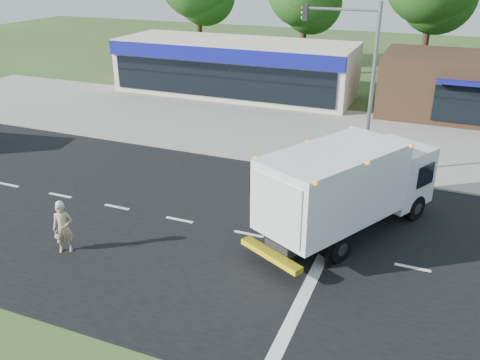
{
  "coord_description": "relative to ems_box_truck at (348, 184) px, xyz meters",
  "views": [
    {
      "loc": [
        6.12,
        -15.74,
        9.72
      ],
      "look_at": [
        -0.81,
        1.07,
        1.7
      ],
      "focal_mm": 38.0,
      "sensor_mm": 36.0,
      "label": 1
    }
  ],
  "objects": [
    {
      "name": "emergency_worker",
      "position": [
        -8.97,
        -5.06,
        -1.09
      ],
      "size": [
        0.83,
        0.76,
        2.01
      ],
      "rotation": [
        0.0,
        0.0,
        0.57
      ],
      "color": "tan",
      "rests_on": "ground"
    },
    {
      "name": "ems_box_truck",
      "position": [
        0.0,
        0.0,
        0.0
      ],
      "size": [
        5.97,
        8.36,
        3.6
      ],
      "rotation": [
        0.0,
        0.0,
        1.09
      ],
      "color": "black",
      "rests_on": "ground"
    },
    {
      "name": "sidewalk",
      "position": [
        -3.34,
        6.76,
        -2.02
      ],
      "size": [
        60.0,
        2.4,
        0.12
      ],
      "primitive_type": "cube",
      "color": "gray",
      "rests_on": "ground"
    },
    {
      "name": "lane_markings",
      "position": [
        -1.99,
        -2.8,
        -2.06
      ],
      "size": [
        55.2,
        7.0,
        0.01
      ],
      "color": "silver",
      "rests_on": "road_asphalt"
    },
    {
      "name": "retail_strip_mall",
      "position": [
        -12.34,
        18.48,
        -0.06
      ],
      "size": [
        18.0,
        6.2,
        4.0
      ],
      "color": "beige",
      "rests_on": "ground"
    },
    {
      "name": "brown_storefront",
      "position": [
        3.66,
        18.54,
        -0.08
      ],
      "size": [
        10.0,
        6.7,
        4.0
      ],
      "color": "#382316",
      "rests_on": "ground"
    },
    {
      "name": "road_asphalt",
      "position": [
        -3.34,
        -1.44,
        -2.07
      ],
      "size": [
        60.0,
        14.0,
        0.02
      ],
      "primitive_type": "cube",
      "color": "black",
      "rests_on": "ground"
    },
    {
      "name": "ground",
      "position": [
        -3.34,
        -1.44,
        -2.08
      ],
      "size": [
        120.0,
        120.0,
        0.0
      ],
      "primitive_type": "plane",
      "color": "#385123",
      "rests_on": "ground"
    },
    {
      "name": "traffic_signal_pole",
      "position": [
        -0.98,
        6.16,
        2.85
      ],
      "size": [
        3.51,
        0.25,
        8.0
      ],
      "color": "gray",
      "rests_on": "ground"
    },
    {
      "name": "parking_apron",
      "position": [
        -3.34,
        12.56,
        -2.07
      ],
      "size": [
        60.0,
        9.0,
        0.02
      ],
      "primitive_type": "cube",
      "color": "gray",
      "rests_on": "ground"
    }
  ]
}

